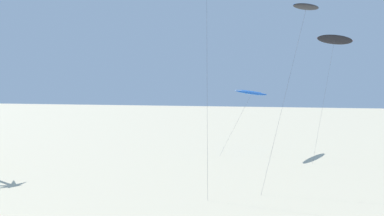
{
  "coord_description": "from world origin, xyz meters",
  "views": [
    {
      "loc": [
        9.03,
        -5.82,
        9.21
      ],
      "look_at": [
        2.92,
        21.19,
        7.48
      ],
      "focal_mm": 38.96,
      "sensor_mm": 36.0,
      "label": 1
    }
  ],
  "objects": [
    {
      "name": "flying_kite_0",
      "position": [
        4.55,
        50.4,
        7.79
      ],
      "size": [
        5.95,
        9.12,
        8.51
      ],
      "color": "blue",
      "rests_on": "ground"
    },
    {
      "name": "flying_kite_5",
      "position": [
        10.82,
        35.83,
        16.38
      ],
      "size": [
        5.37,
        10.56,
        16.9
      ],
      "color": "black",
      "rests_on": "ground"
    },
    {
      "name": "flying_kite_2",
      "position": [
        15.06,
        51.19,
        14.7
      ],
      "size": [
        5.29,
        9.91,
        15.66
      ],
      "color": "black",
      "rests_on": "ground"
    }
  ]
}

